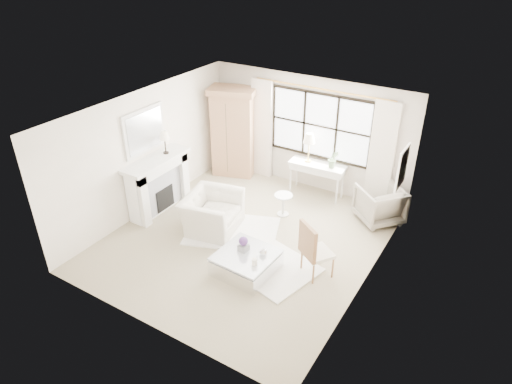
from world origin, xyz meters
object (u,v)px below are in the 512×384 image
(club_armchair, at_px, (212,212))
(coffee_table, at_px, (246,263))
(armoire, at_px, (234,131))
(console_table, at_px, (316,179))

(club_armchair, xyz_separation_m, coffee_table, (1.36, -0.80, -0.20))
(coffee_table, bearing_deg, club_armchair, 152.03)
(armoire, height_order, club_armchair, armoire)
(club_armchair, bearing_deg, console_table, -38.28)
(console_table, height_order, club_armchair, console_table)
(armoire, height_order, console_table, armoire)
(console_table, distance_m, club_armchair, 2.73)
(armoire, distance_m, console_table, 2.39)
(coffee_table, bearing_deg, armoire, 129.65)
(armoire, bearing_deg, coffee_table, -70.71)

